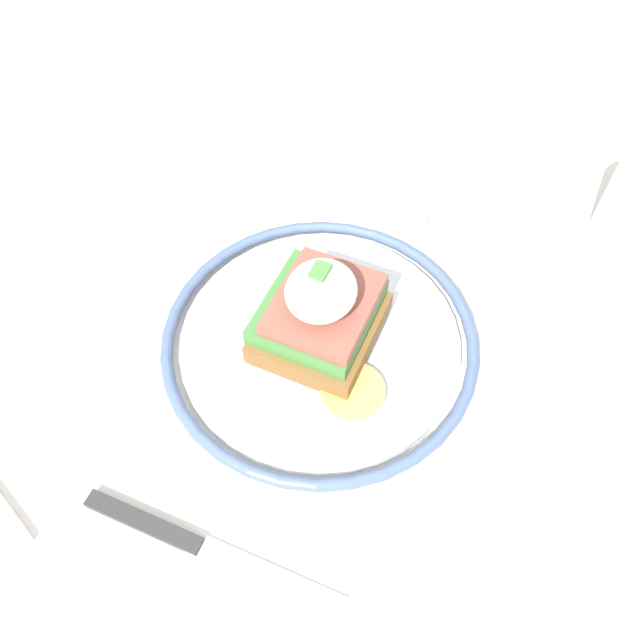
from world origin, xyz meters
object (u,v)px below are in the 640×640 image
object	(u,v)px
knife	(190,543)
plate	(320,339)
fork	(400,210)
sandwich	(321,313)

from	to	relation	value
knife	plate	bearing A→B (deg)	175.33
fork	plate	bearing A→B (deg)	-2.88
plate	sandwich	xyz separation A→B (m)	(0.00, 0.00, 0.04)
fork	sandwich	bearing A→B (deg)	-2.55
plate	knife	distance (m)	0.18
plate	knife	xyz separation A→B (m)	(0.18, -0.01, -0.01)
sandwich	fork	world-z (taller)	sandwich
sandwich	fork	xyz separation A→B (m)	(-0.17, 0.01, -0.04)
sandwich	fork	distance (m)	0.18
plate	fork	distance (m)	0.17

